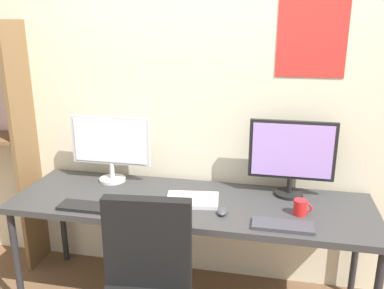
{
  "coord_description": "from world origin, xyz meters",
  "views": [
    {
      "loc": [
        0.48,
        -1.65,
        1.81
      ],
      "look_at": [
        0.0,
        0.65,
        1.09
      ],
      "focal_mm": 37.88,
      "sensor_mm": 36.0,
      "label": 1
    }
  ],
  "objects_px": {
    "keyboard_right": "(283,226)",
    "laptop_closed": "(192,200)",
    "desk": "(190,208)",
    "computer_mouse": "(222,211)",
    "coffee_mug": "(301,207)",
    "monitor_left": "(111,145)",
    "keyboard_left": "(90,207)",
    "monitor_right": "(292,154)"
  },
  "relations": [
    {
      "from": "keyboard_right",
      "to": "laptop_closed",
      "type": "xyz_separation_m",
      "value": [
        -0.55,
        0.22,
        0.0
      ]
    },
    {
      "from": "laptop_closed",
      "to": "desk",
      "type": "bearing_deg",
      "value": 133.3
    },
    {
      "from": "computer_mouse",
      "to": "coffee_mug",
      "type": "distance_m",
      "value": 0.45
    },
    {
      "from": "keyboard_right",
      "to": "laptop_closed",
      "type": "distance_m",
      "value": 0.59
    },
    {
      "from": "keyboard_right",
      "to": "monitor_left",
      "type": "bearing_deg",
      "value": 159.13
    },
    {
      "from": "monitor_left",
      "to": "keyboard_left",
      "type": "relative_size",
      "value": 1.45
    },
    {
      "from": "computer_mouse",
      "to": "monitor_left",
      "type": "bearing_deg",
      "value": 156.72
    },
    {
      "from": "monitor_left",
      "to": "laptop_closed",
      "type": "xyz_separation_m",
      "value": [
        0.61,
        -0.22,
        -0.25
      ]
    },
    {
      "from": "keyboard_right",
      "to": "computer_mouse",
      "type": "bearing_deg",
      "value": 165.22
    },
    {
      "from": "desk",
      "to": "coffee_mug",
      "type": "xyz_separation_m",
      "value": [
        0.66,
        -0.05,
        0.1
      ]
    },
    {
      "from": "monitor_right",
      "to": "keyboard_left",
      "type": "relative_size",
      "value": 1.39
    },
    {
      "from": "monitor_left",
      "to": "monitor_right",
      "type": "bearing_deg",
      "value": 0.0
    },
    {
      "from": "monitor_right",
      "to": "coffee_mug",
      "type": "xyz_separation_m",
      "value": [
        0.06,
        -0.27,
        -0.23
      ]
    },
    {
      "from": "computer_mouse",
      "to": "keyboard_right",
      "type": "bearing_deg",
      "value": -14.78
    },
    {
      "from": "desk",
      "to": "monitor_right",
      "type": "height_order",
      "value": "monitor_right"
    },
    {
      "from": "desk",
      "to": "monitor_left",
      "type": "relative_size",
      "value": 4.04
    },
    {
      "from": "keyboard_left",
      "to": "coffee_mug",
      "type": "distance_m",
      "value": 1.23
    },
    {
      "from": "monitor_left",
      "to": "keyboard_left",
      "type": "bearing_deg",
      "value": -84.83
    },
    {
      "from": "monitor_right",
      "to": "keyboard_right",
      "type": "height_order",
      "value": "monitor_right"
    },
    {
      "from": "computer_mouse",
      "to": "laptop_closed",
      "type": "relative_size",
      "value": 0.3
    },
    {
      "from": "keyboard_right",
      "to": "computer_mouse",
      "type": "distance_m",
      "value": 0.35
    },
    {
      "from": "keyboard_left",
      "to": "computer_mouse",
      "type": "relative_size",
      "value": 3.97
    },
    {
      "from": "monitor_left",
      "to": "computer_mouse",
      "type": "relative_size",
      "value": 5.75
    },
    {
      "from": "computer_mouse",
      "to": "laptop_closed",
      "type": "xyz_separation_m",
      "value": [
        -0.2,
        0.13,
        -0.0
      ]
    },
    {
      "from": "desk",
      "to": "laptop_closed",
      "type": "bearing_deg",
      "value": -39.59
    },
    {
      "from": "keyboard_right",
      "to": "monitor_right",
      "type": "bearing_deg",
      "value": 84.83
    },
    {
      "from": "keyboard_left",
      "to": "keyboard_right",
      "type": "height_order",
      "value": "same"
    },
    {
      "from": "keyboard_right",
      "to": "laptop_closed",
      "type": "relative_size",
      "value": 1.03
    },
    {
      "from": "desk",
      "to": "monitor_right",
      "type": "bearing_deg",
      "value": 19.49
    },
    {
      "from": "monitor_right",
      "to": "laptop_closed",
      "type": "relative_size",
      "value": 1.65
    },
    {
      "from": "desk",
      "to": "monitor_right",
      "type": "distance_m",
      "value": 0.71
    },
    {
      "from": "keyboard_right",
      "to": "computer_mouse",
      "type": "height_order",
      "value": "computer_mouse"
    },
    {
      "from": "keyboard_left",
      "to": "keyboard_right",
      "type": "bearing_deg",
      "value": 0.0
    },
    {
      "from": "desk",
      "to": "keyboard_right",
      "type": "height_order",
      "value": "keyboard_right"
    },
    {
      "from": "desk",
      "to": "computer_mouse",
      "type": "relative_size",
      "value": 23.22
    },
    {
      "from": "monitor_right",
      "to": "keyboard_left",
      "type": "height_order",
      "value": "monitor_right"
    },
    {
      "from": "laptop_closed",
      "to": "coffee_mug",
      "type": "distance_m",
      "value": 0.65
    },
    {
      "from": "monitor_right",
      "to": "desk",
      "type": "bearing_deg",
      "value": -160.51
    },
    {
      "from": "desk",
      "to": "monitor_left",
      "type": "bearing_deg",
      "value": 160.51
    },
    {
      "from": "computer_mouse",
      "to": "laptop_closed",
      "type": "distance_m",
      "value": 0.24
    },
    {
      "from": "monitor_left",
      "to": "laptop_closed",
      "type": "bearing_deg",
      "value": -20.06
    },
    {
      "from": "monitor_right",
      "to": "computer_mouse",
      "type": "xyz_separation_m",
      "value": [
        -0.38,
        -0.35,
        -0.26
      ]
    }
  ]
}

